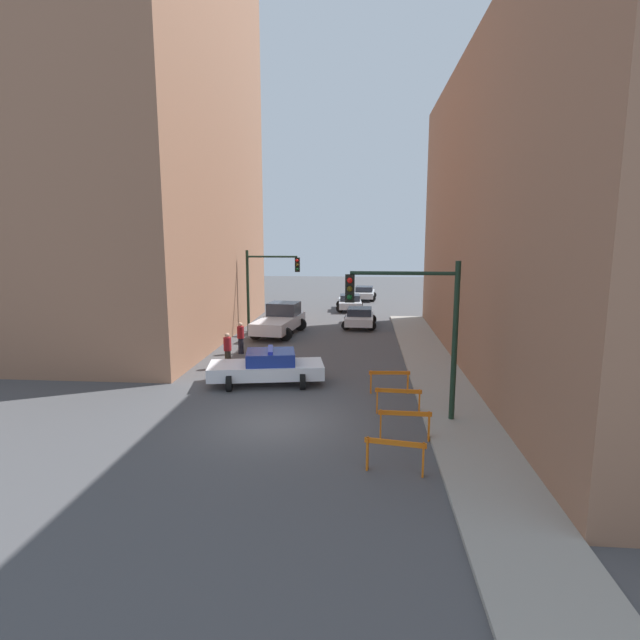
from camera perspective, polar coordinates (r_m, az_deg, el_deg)
name	(u,v)px	position (r m, az deg, el deg)	size (l,w,h in m)	color
ground_plane	(272,423)	(16.87, -5.48, -11.62)	(120.00, 120.00, 0.00)	#4C4C4F
sidewalk_right	(464,427)	(16.92, 16.12, -11.70)	(2.40, 44.00, 0.12)	#9E998E
building_corner_left	(110,133)	(33.55, -22.87, 19.08)	(14.00, 20.00, 24.07)	#93664C
building_right	(603,210)	(25.72, 29.58, 10.90)	(12.00, 28.00, 14.45)	#93664C
traffic_light_near	(419,317)	(16.35, 11.23, 0.39)	(3.64, 0.35, 5.20)	black
traffic_light_far	(265,279)	(31.86, -6.35, 4.69)	(3.44, 0.35, 5.20)	black
police_car	(267,367)	(20.86, -6.04, -5.37)	(4.95, 2.87, 1.52)	white
white_truck	(280,320)	(31.24, -4.58, 0.01)	(3.10, 5.62, 1.90)	silver
parked_car_near	(360,317)	(33.85, 4.55, 0.36)	(2.36, 4.35, 1.31)	silver
parked_car_mid	(350,302)	(41.37, 3.43, 2.06)	(2.43, 4.39, 1.31)	silver
parked_car_far	(364,293)	(48.15, 5.08, 3.11)	(2.42, 4.39, 1.31)	silver
pedestrian_crossing	(228,350)	(23.64, -10.52, -3.35)	(0.40, 0.40, 1.66)	#382D23
pedestrian_corner	(241,337)	(26.34, -9.05, -1.98)	(0.43, 0.43, 1.66)	black
barrier_front	(395,451)	(13.45, 8.57, -14.55)	(1.58, 0.42, 0.90)	orange
barrier_mid	(405,420)	(15.52, 9.67, -11.22)	(1.60, 0.21, 0.90)	orange
barrier_back	(398,397)	(17.59, 8.93, -8.67)	(1.60, 0.24, 0.90)	orange
barrier_corner	(389,378)	(19.77, 7.94, -6.59)	(1.60, 0.26, 0.90)	orange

